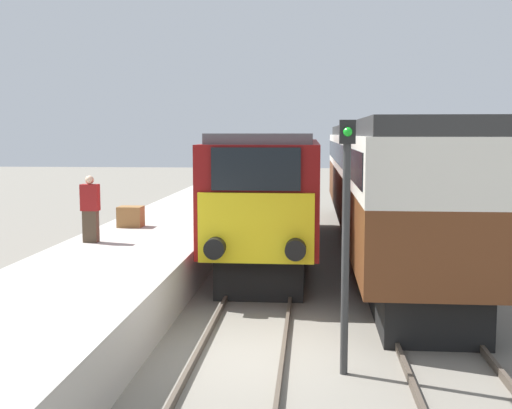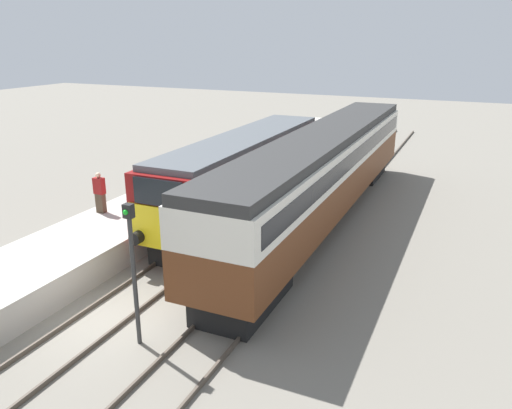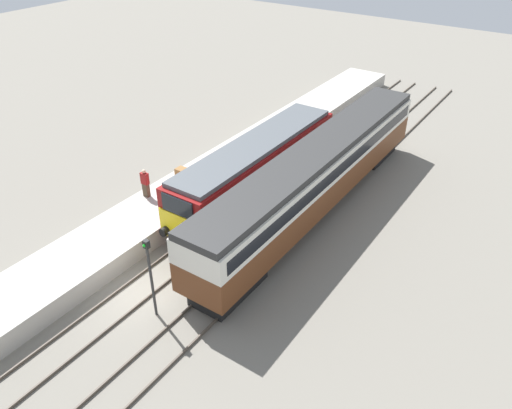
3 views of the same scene
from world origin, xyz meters
name	(u,v)px [view 1 (image 1 of 3)]	position (x,y,z in m)	size (l,w,h in m)	color
ground_plane	(240,358)	(0.00, 0.00, 0.00)	(120.00, 120.00, 0.00)	slate
platform_left	(159,244)	(-3.30, 8.00, 0.52)	(3.50, 50.00, 1.04)	#B7B2A8
rails_near_track	(263,284)	(0.00, 5.00, 0.07)	(1.51, 60.00, 0.14)	#4C4238
rails_far_track	(403,287)	(3.40, 5.00, 0.07)	(1.50, 60.00, 0.14)	#4C4238
locomotive	(274,187)	(0.00, 9.60, 2.09)	(2.70, 13.54, 3.76)	black
passenger_carriage	(381,173)	(3.40, 10.56, 2.48)	(2.75, 20.72, 4.06)	black
person_on_platform	(90,209)	(-4.33, 5.09, 1.88)	(0.44, 0.26, 1.68)	#473828
signal_post	(346,226)	(1.70, -0.57, 2.35)	(0.24, 0.28, 3.96)	#333333
luggage_crate	(131,217)	(-4.08, 7.79, 1.34)	(0.70, 0.56, 0.60)	olive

